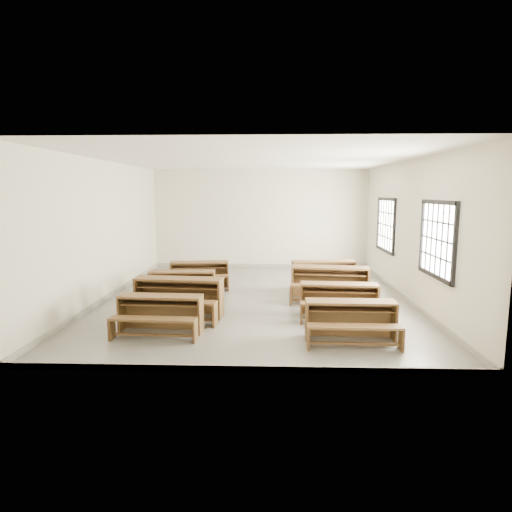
{
  "coord_description": "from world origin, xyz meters",
  "views": [
    {
      "loc": [
        0.34,
        -9.85,
        2.48
      ],
      "look_at": [
        0.0,
        0.0,
        1.0
      ],
      "focal_mm": 30.0,
      "sensor_mm": 36.0,
      "label": 1
    }
  ],
  "objects_px": {
    "desk_set_2": "(182,283)",
    "desk_set_3": "(199,273)",
    "desk_set_5": "(339,298)",
    "desk_set_1": "(178,295)",
    "desk_set_7": "(324,273)",
    "desk_set_4": "(351,318)",
    "desk_set_0": "(160,311)",
    "desk_set_6": "(330,281)"
  },
  "relations": [
    {
      "from": "desk_set_6",
      "to": "desk_set_5",
      "type": "bearing_deg",
      "value": -83.39
    },
    {
      "from": "desk_set_0",
      "to": "desk_set_6",
      "type": "height_order",
      "value": "desk_set_6"
    },
    {
      "from": "desk_set_1",
      "to": "desk_set_7",
      "type": "height_order",
      "value": "desk_set_1"
    },
    {
      "from": "desk_set_0",
      "to": "desk_set_3",
      "type": "bearing_deg",
      "value": 91.37
    },
    {
      "from": "desk_set_7",
      "to": "desk_set_5",
      "type": "bearing_deg",
      "value": -95.96
    },
    {
      "from": "desk_set_6",
      "to": "desk_set_3",
      "type": "bearing_deg",
      "value": 165.09
    },
    {
      "from": "desk_set_0",
      "to": "desk_set_5",
      "type": "height_order",
      "value": "desk_set_5"
    },
    {
      "from": "desk_set_4",
      "to": "desk_set_6",
      "type": "xyz_separation_m",
      "value": [
        0.01,
        2.69,
        0.07
      ]
    },
    {
      "from": "desk_set_0",
      "to": "desk_set_4",
      "type": "bearing_deg",
      "value": -2.41
    },
    {
      "from": "desk_set_0",
      "to": "desk_set_1",
      "type": "xyz_separation_m",
      "value": [
        0.12,
        0.96,
        0.07
      ]
    },
    {
      "from": "desk_set_3",
      "to": "desk_set_7",
      "type": "distance_m",
      "value": 3.23
    },
    {
      "from": "desk_set_5",
      "to": "desk_set_4",
      "type": "bearing_deg",
      "value": -86.71
    },
    {
      "from": "desk_set_3",
      "to": "desk_set_2",
      "type": "bearing_deg",
      "value": -104.76
    },
    {
      "from": "desk_set_0",
      "to": "desk_set_6",
      "type": "relative_size",
      "value": 0.82
    },
    {
      "from": "desk_set_0",
      "to": "desk_set_6",
      "type": "bearing_deg",
      "value": 38.57
    },
    {
      "from": "desk_set_1",
      "to": "desk_set_2",
      "type": "distance_m",
      "value": 1.36
    },
    {
      "from": "desk_set_0",
      "to": "desk_set_1",
      "type": "distance_m",
      "value": 0.97
    },
    {
      "from": "desk_set_2",
      "to": "desk_set_5",
      "type": "relative_size",
      "value": 0.99
    },
    {
      "from": "desk_set_1",
      "to": "desk_set_6",
      "type": "xyz_separation_m",
      "value": [
        3.19,
        1.42,
        0.0
      ]
    },
    {
      "from": "desk_set_0",
      "to": "desk_set_5",
      "type": "bearing_deg",
      "value": 20.03
    },
    {
      "from": "desk_set_0",
      "to": "desk_set_5",
      "type": "distance_m",
      "value": 3.47
    },
    {
      "from": "desk_set_4",
      "to": "desk_set_5",
      "type": "height_order",
      "value": "desk_set_5"
    },
    {
      "from": "desk_set_0",
      "to": "desk_set_3",
      "type": "xyz_separation_m",
      "value": [
        0.09,
        3.65,
        0.01
      ]
    },
    {
      "from": "desk_set_1",
      "to": "desk_set_7",
      "type": "relative_size",
      "value": 1.08
    },
    {
      "from": "desk_set_7",
      "to": "desk_set_3",
      "type": "bearing_deg",
      "value": 173.1
    },
    {
      "from": "desk_set_7",
      "to": "desk_set_2",
      "type": "bearing_deg",
      "value": -165.19
    },
    {
      "from": "desk_set_2",
      "to": "desk_set_4",
      "type": "xyz_separation_m",
      "value": [
        3.39,
        -2.61,
        -0.0
      ]
    },
    {
      "from": "desk_set_6",
      "to": "desk_set_2",
      "type": "bearing_deg",
      "value": -172.09
    },
    {
      "from": "desk_set_3",
      "to": "desk_set_4",
      "type": "bearing_deg",
      "value": -57.88
    },
    {
      "from": "desk_set_2",
      "to": "desk_set_3",
      "type": "relative_size",
      "value": 0.98
    },
    {
      "from": "desk_set_1",
      "to": "desk_set_6",
      "type": "height_order",
      "value": "desk_set_6"
    },
    {
      "from": "desk_set_2",
      "to": "desk_set_7",
      "type": "relative_size",
      "value": 0.92
    },
    {
      "from": "desk_set_3",
      "to": "desk_set_6",
      "type": "height_order",
      "value": "desk_set_6"
    },
    {
      "from": "desk_set_6",
      "to": "desk_set_4",
      "type": "bearing_deg",
      "value": -83.73
    },
    {
      "from": "desk_set_6",
      "to": "desk_set_7",
      "type": "bearing_deg",
      "value": 95.93
    },
    {
      "from": "desk_set_4",
      "to": "desk_set_6",
      "type": "height_order",
      "value": "desk_set_6"
    },
    {
      "from": "desk_set_0",
      "to": "desk_set_4",
      "type": "distance_m",
      "value": 3.31
    },
    {
      "from": "desk_set_1",
      "to": "desk_set_3",
      "type": "xyz_separation_m",
      "value": [
        -0.02,
        2.69,
        -0.06
      ]
    },
    {
      "from": "desk_set_3",
      "to": "desk_set_4",
      "type": "relative_size",
      "value": 1.05
    },
    {
      "from": "desk_set_4",
      "to": "desk_set_6",
      "type": "bearing_deg",
      "value": 90.86
    },
    {
      "from": "desk_set_3",
      "to": "desk_set_4",
      "type": "xyz_separation_m",
      "value": [
        3.2,
        -3.95,
        -0.0
      ]
    },
    {
      "from": "desk_set_1",
      "to": "desk_set_3",
      "type": "distance_m",
      "value": 2.69
    }
  ]
}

